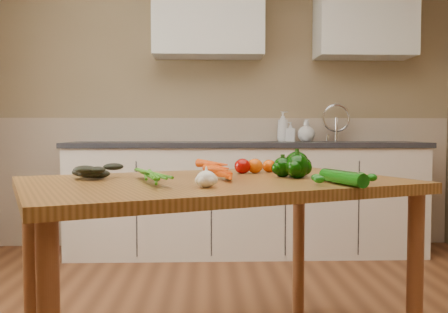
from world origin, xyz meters
name	(u,v)px	position (x,y,z in m)	size (l,w,h in m)	color
room	(235,67)	(0.00, 0.17, 1.25)	(4.04, 5.04, 2.64)	brown
counter_run	(247,196)	(0.21, 2.19, 0.46)	(2.84, 0.64, 1.14)	beige
upper_cabinets	(282,15)	(0.51, 2.32, 1.95)	(2.15, 0.35, 0.70)	silver
table	(214,201)	(-0.08, 0.18, 0.71)	(1.74, 1.45, 0.79)	brown
soap_bottle_a	(283,126)	(0.53, 2.35, 1.03)	(0.10, 0.10, 0.25)	silver
soap_bottle_b	(291,132)	(0.59, 2.32, 0.98)	(0.07, 0.08, 0.17)	silver
soap_bottle_c	(306,131)	(0.72, 2.31, 0.99)	(0.14, 0.14, 0.18)	silver
carrot_bunch	(197,171)	(-0.15, 0.15, 0.83)	(0.28, 0.21, 0.07)	#E24505
leafy_greens	(100,166)	(-0.55, 0.23, 0.85)	(0.21, 0.19, 0.11)	black
garlic_bulb	(206,179)	(-0.11, -0.11, 0.82)	(0.07, 0.07, 0.06)	white
pepper_a	(283,167)	(0.21, 0.29, 0.84)	(0.08, 0.08, 0.08)	black
pepper_b	(297,164)	(0.28, 0.33, 0.85)	(0.11, 0.11, 0.11)	black
pepper_c	(297,166)	(0.26, 0.22, 0.84)	(0.10, 0.10, 0.10)	black
tomato_a	(243,166)	(0.05, 0.45, 0.83)	(0.08, 0.08, 0.07)	#900502
tomato_b	(255,166)	(0.11, 0.47, 0.83)	(0.07, 0.07, 0.07)	#DF4F05
tomato_c	(269,166)	(0.18, 0.52, 0.82)	(0.06, 0.06, 0.06)	#DF4F05
zucchini_a	(339,177)	(0.38, 0.01, 0.82)	(0.05, 0.05, 0.20)	#084B08
zucchini_b	(346,178)	(0.39, -0.05, 0.82)	(0.05, 0.05, 0.22)	#084B08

